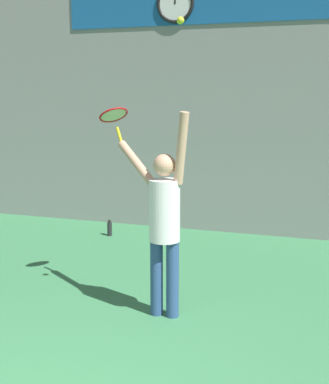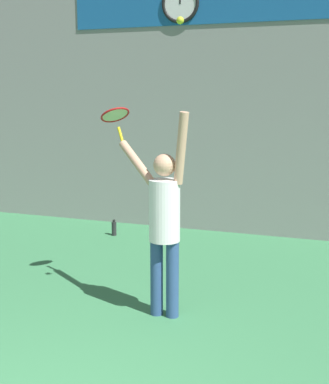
# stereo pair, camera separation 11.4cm
# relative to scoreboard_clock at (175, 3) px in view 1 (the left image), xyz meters

# --- Properties ---
(back_wall) EXTENTS (18.00, 0.10, 5.00)m
(back_wall) POSITION_rel_scoreboard_clock_xyz_m (0.79, 0.08, -1.18)
(back_wall) COLOR gray
(back_wall) RESTS_ON ground_plane
(sponsor_banner) EXTENTS (5.30, 0.02, 0.67)m
(sponsor_banner) POSITION_rel_scoreboard_clock_xyz_m (0.79, 0.02, -0.00)
(sponsor_banner) COLOR #195B9E
(scoreboard_clock) EXTENTS (0.62, 0.06, 0.62)m
(scoreboard_clock) POSITION_rel_scoreboard_clock_xyz_m (0.00, 0.00, 0.00)
(scoreboard_clock) COLOR white
(tennis_player) EXTENTS (0.96, 0.60, 2.10)m
(tennis_player) POSITION_rel_scoreboard_clock_xyz_m (1.00, -3.51, -2.64)
(tennis_player) COLOR #2D4C7F
(tennis_player) RESTS_ON ground_plane
(tennis_racket) EXTENTS (0.43, 0.44, 0.41)m
(tennis_racket) POSITION_rel_scoreboard_clock_xyz_m (0.25, -3.02, -1.66)
(tennis_racket) COLOR yellow
(tennis_ball) EXTENTS (0.07, 0.07, 0.07)m
(tennis_ball) POSITION_rel_scoreboard_clock_xyz_m (1.20, -3.60, -0.76)
(tennis_ball) COLOR #CCDB2D
(water_bottle) EXTENTS (0.08, 0.08, 0.26)m
(water_bottle) POSITION_rel_scoreboard_clock_xyz_m (-0.85, -0.80, -3.57)
(water_bottle) COLOR #262628
(water_bottle) RESTS_ON ground_plane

